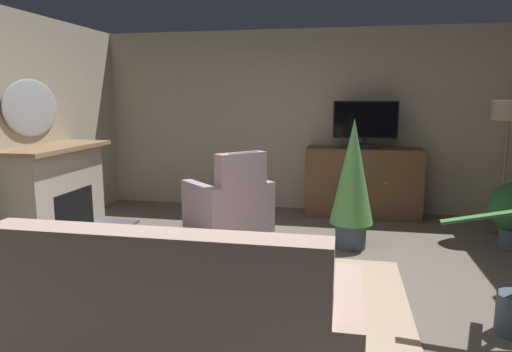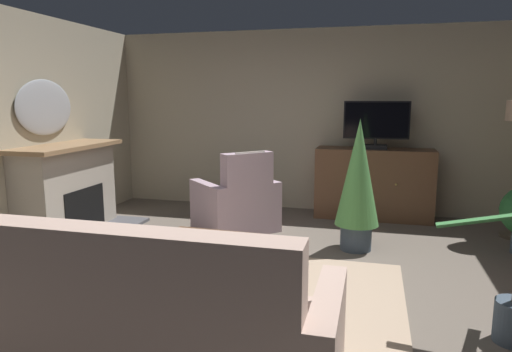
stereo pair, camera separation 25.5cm
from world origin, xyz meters
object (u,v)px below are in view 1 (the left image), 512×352
object	(u,v)px
potted_plant_small_fern_corner	(353,179)
cat	(151,238)
sofa_floral	(175,333)
floor_lamp	(509,123)
television	(365,123)
folded_newspaper	(210,238)
armchair_angled_to_table	(230,205)
tv_remote	(235,244)
wall_mirror_oval	(32,108)
coffee_table	(218,247)
fireplace	(57,194)
tv_cabinet	(363,184)

from	to	relation	value
potted_plant_small_fern_corner	cat	size ratio (longest dim) A/B	2.23
sofa_floral	floor_lamp	xyz separation A→B (m)	(2.85, 3.69, 1.03)
television	folded_newspaper	bearing A→B (deg)	-116.23
sofa_floral	armchair_angled_to_table	bearing A→B (deg)	98.56
television	cat	distance (m)	3.22
tv_remote	cat	world-z (taller)	tv_remote
wall_mirror_oval	sofa_floral	bearing A→B (deg)	-42.89
coffee_table	floor_lamp	xyz separation A→B (m)	(2.97, 2.39, 0.94)
armchair_angled_to_table	cat	distance (m)	1.09
wall_mirror_oval	potted_plant_small_fern_corner	size ratio (longest dim) A/B	0.67
folded_newspaper	cat	xyz separation A→B (m)	(-1.00, 1.01, -0.38)
folded_newspaper	floor_lamp	xyz separation A→B (m)	(3.04, 2.36, 0.88)
sofa_floral	cat	distance (m)	2.64
coffee_table	fireplace	bearing A→B (deg)	152.78
coffee_table	potted_plant_small_fern_corner	size ratio (longest dim) A/B	0.65
tv_cabinet	folded_newspaper	xyz separation A→B (m)	(-1.38, -2.85, 0.02)
tv_remote	coffee_table	bearing A→B (deg)	-11.40
tv_cabinet	folded_newspaper	world-z (taller)	tv_cabinet
fireplace	cat	size ratio (longest dim) A/B	2.40
coffee_table	folded_newspaper	distance (m)	0.11
television	folded_newspaper	world-z (taller)	television
tv_cabinet	potted_plant_small_fern_corner	world-z (taller)	potted_plant_small_fern_corner
potted_plant_small_fern_corner	cat	bearing A→B (deg)	-169.46
wall_mirror_oval	cat	distance (m)	2.08
wall_mirror_oval	cat	world-z (taller)	wall_mirror_oval
sofa_floral	tv_remote	bearing A→B (deg)	86.69
television	fireplace	bearing A→B (deg)	-155.67
folded_newspaper	potted_plant_small_fern_corner	size ratio (longest dim) A/B	0.21
tv_cabinet	coffee_table	xyz separation A→B (m)	(-1.30, -2.89, -0.05)
floor_lamp	potted_plant_small_fern_corner	bearing A→B (deg)	-152.92
armchair_angled_to_table	wall_mirror_oval	bearing A→B (deg)	-163.98
folded_newspaper	armchair_angled_to_table	bearing A→B (deg)	101.83
fireplace	wall_mirror_oval	world-z (taller)	wall_mirror_oval
television	potted_plant_small_fern_corner	world-z (taller)	television
tv_cabinet	armchair_angled_to_table	xyz separation A→B (m)	(-1.66, -1.06, -0.13)
potted_plant_small_fern_corner	tv_cabinet	bearing A→B (deg)	83.25
wall_mirror_oval	folded_newspaper	bearing A→B (deg)	-24.96
fireplace	tv_remote	xyz separation A→B (m)	(2.51, -1.32, -0.04)
fireplace	tv_remote	bearing A→B (deg)	-27.74
coffee_table	floor_lamp	world-z (taller)	floor_lamp
tv_remote	potted_plant_small_fern_corner	distance (m)	1.87
wall_mirror_oval	tv_cabinet	distance (m)	4.36
fireplace	floor_lamp	xyz separation A→B (m)	(5.29, 1.20, 0.83)
tv_cabinet	potted_plant_small_fern_corner	distance (m)	1.48
television	tv_remote	distance (m)	3.27
tv_cabinet	floor_lamp	size ratio (longest dim) A/B	0.97
coffee_table	tv_remote	bearing A→B (deg)	-33.89
television	coffee_table	world-z (taller)	television
fireplace	coffee_table	bearing A→B (deg)	-27.22
potted_plant_small_fern_corner	television	bearing A→B (deg)	82.99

